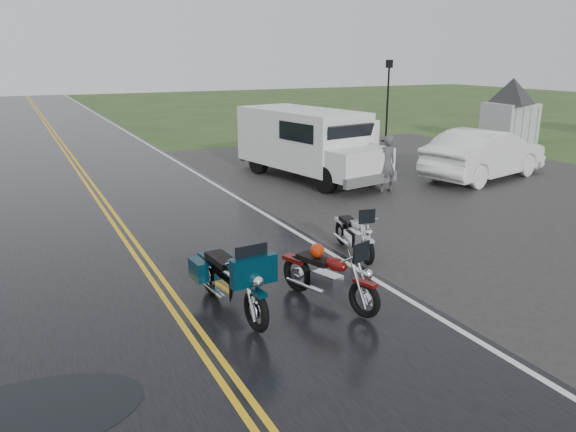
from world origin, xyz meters
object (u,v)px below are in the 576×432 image
object	(u,v)px
motorcycle_silver	(368,241)
lamp_post_far_right	(388,101)
sedan_white	(485,155)
motorcycle_red	(365,285)
person_at_van	(386,165)
visitor_center	(512,95)
motorcycle_teal	(256,294)
van_white	(327,155)

from	to	relation	value
motorcycle_silver	lamp_post_far_right	size ratio (longest dim) A/B	0.48
motorcycle_silver	sedan_white	xyz separation A→B (m)	(8.59, 5.39, 0.29)
motorcycle_red	person_at_van	xyz separation A→B (m)	(5.71, 7.28, 0.28)
sedan_white	motorcycle_silver	bearing A→B (deg)	108.69
visitor_center	lamp_post_far_right	world-z (taller)	visitor_center
motorcycle_silver	visitor_center	bearing A→B (deg)	45.08
motorcycle_red	sedan_white	xyz separation A→B (m)	(10.01, 7.39, 0.24)
motorcycle_teal	visitor_center	bearing A→B (deg)	28.96
motorcycle_red	van_white	bearing A→B (deg)	46.16
visitor_center	motorcycle_silver	xyz separation A→B (m)	(-15.91, -11.08, -1.82)
visitor_center	motorcycle_silver	distance (m)	19.47
motorcycle_red	van_white	world-z (taller)	van_white
motorcycle_teal	van_white	xyz separation A→B (m)	(5.70, 7.63, 0.54)
motorcycle_teal	person_at_van	xyz separation A→B (m)	(7.50, 6.95, 0.20)
motorcycle_red	van_white	xyz separation A→B (m)	(3.90, 7.96, 0.61)
motorcycle_teal	motorcycle_red	bearing A→B (deg)	-15.21
visitor_center	van_white	xyz separation A→B (m)	(-13.43, -5.13, -1.16)
motorcycle_teal	motorcycle_silver	xyz separation A→B (m)	(3.21, 1.67, -0.13)
visitor_center	lamp_post_far_right	bearing A→B (deg)	148.47
motorcycle_teal	person_at_van	world-z (taller)	person_at_van
motorcycle_red	motorcycle_silver	world-z (taller)	motorcycle_red
visitor_center	sedan_white	distance (m)	9.40
motorcycle_silver	motorcycle_red	bearing A→B (deg)	-115.20
motorcycle_teal	sedan_white	distance (m)	13.75
person_at_van	van_white	bearing A→B (deg)	-19.69
visitor_center	motorcycle_red	world-z (taller)	visitor_center
motorcycle_silver	person_at_van	size ratio (longest dim) A/B	1.08
motorcycle_silver	lamp_post_far_right	xyz separation A→B (m)	(10.79, 14.22, 1.47)
visitor_center	motorcycle_teal	world-z (taller)	visitor_center
visitor_center	motorcycle_red	size ratio (longest dim) A/B	7.46
person_at_van	motorcycle_teal	bearing A→B (deg)	43.68
motorcycle_red	lamp_post_far_right	bearing A→B (deg)	35.31
person_at_van	lamp_post_far_right	bearing A→B (deg)	-125.18
visitor_center	person_at_van	world-z (taller)	visitor_center
motorcycle_teal	motorcycle_silver	distance (m)	3.62
van_white	visitor_center	bearing A→B (deg)	10.49
lamp_post_far_right	person_at_van	bearing A→B (deg)	-126.04
visitor_center	motorcycle_teal	size ratio (longest dim) A/B	6.70
motorcycle_silver	van_white	world-z (taller)	van_white
motorcycle_teal	sedan_white	world-z (taller)	sedan_white
van_white	motorcycle_silver	bearing A→B (deg)	-123.02
sedan_white	visitor_center	bearing A→B (deg)	-65.53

